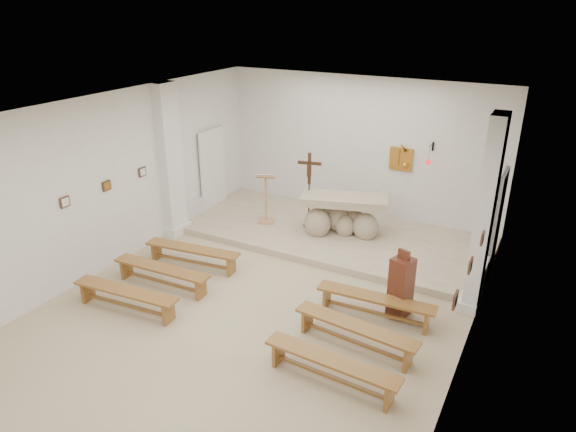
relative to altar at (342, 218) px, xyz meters
The scene contains 29 objects.
ground 3.57m from the altar, 93.44° to the right, with size 7.00×10.00×0.00m, color #C2B38C.
wall_left 5.26m from the altar, 136.39° to the right, with size 0.02×10.00×3.50m, color white.
wall_right 4.97m from the altar, 47.10° to the right, with size 0.02×10.00×3.50m, color white.
wall_back 1.92m from the altar, 98.25° to the left, with size 7.00×0.02×3.50m, color white.
ceiling 4.61m from the altar, 93.44° to the right, with size 7.00×10.00×0.02m, color silver.
sanctuary_platform 0.50m from the altar, behind, with size 6.98×3.00×0.15m, color beige.
pilaster_left 4.08m from the altar, 156.91° to the right, with size 0.26×0.55×3.50m, color white.
pilaster_right 3.71m from the altar, 25.81° to the right, with size 0.26×0.55×3.50m, color white.
gold_wall_relief 2.00m from the altar, 59.69° to the left, with size 0.55×0.04×0.55m, color #C3842E.
sanctuary_lamp 2.32m from the altar, 37.51° to the left, with size 0.11×0.36×0.44m.
station_frame_left_front 5.80m from the altar, 130.40° to the right, with size 0.03×0.20×0.20m, color #462B1F.
station_frame_left_mid 5.10m from the altar, 137.90° to the right, with size 0.03×0.20×0.20m, color #462B1F.
station_frame_left_rear 4.52m from the altar, 147.71° to the right, with size 0.03×0.20×0.20m, color #462B1F.
station_frame_right_front 5.55m from the altar, 53.02° to the right, with size 0.03×0.20×0.20m, color #462B1F.
station_frame_right_mid 4.81m from the altar, 45.60° to the right, with size 0.03×0.20×0.20m, color #462B1F.
station_frame_right_rear 4.18m from the altar, 35.54° to the right, with size 0.03×0.20×0.20m, color #462B1F.
radiator_left 3.74m from the altar, 167.21° to the right, with size 0.10×0.85×0.52m, color silver.
radiator_right 3.33m from the altar, 14.42° to the right, with size 0.10×0.85×0.52m, color silver.
altar is the anchor object (origin of this frame).
lectern 1.89m from the altar, behind, with size 0.55×0.50×1.26m.
crucifix_stand 1.07m from the altar, behind, with size 0.54×0.24×1.80m.
potted_plant 0.95m from the altar, 138.94° to the left, with size 0.41×0.35×0.45m, color #366227.
donation_pedestal 3.16m from the altar, 48.67° to the right, with size 0.42×0.42×1.26m.
bench_left_front 3.47m from the altar, 128.95° to the right, with size 2.08×0.58×0.43m.
bench_right_front 3.23m from the altar, 56.94° to the right, with size 2.07×0.45×0.43m.
bench_left_second 4.24m from the altar, 120.98° to the right, with size 2.06×0.42×0.43m.
bench_right_second 4.04m from the altar, 64.20° to the right, with size 2.07×0.52×0.43m.
bench_left_third 5.06m from the altar, 115.52° to the right, with size 2.07×0.51×0.43m.
bench_right_third 4.90m from the altar, 68.96° to the right, with size 2.07×0.43×0.43m.
Camera 1 is at (4.22, -6.51, 5.11)m, focal length 32.00 mm.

